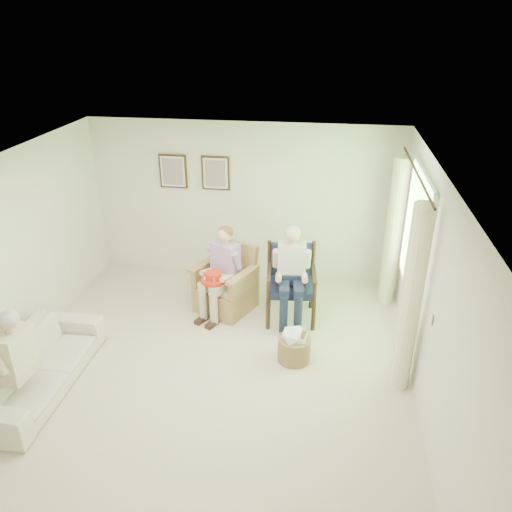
{
  "coord_description": "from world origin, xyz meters",
  "views": [
    {
      "loc": [
        1.32,
        -4.8,
        4.07
      ],
      "look_at": [
        0.41,
        1.32,
        1.05
      ],
      "focal_mm": 35.0,
      "sensor_mm": 36.0,
      "label": 1
    }
  ],
  "objects_px": {
    "sofa": "(37,366)",
    "person_dark": "(291,269)",
    "hatbox": "(294,344)",
    "person_wicker": "(223,266)",
    "red_hat": "(213,278)",
    "person_sofa": "(11,358)",
    "wicker_armchair": "(226,289)",
    "wood_armchair": "(292,280)"
  },
  "relations": [
    {
      "from": "wood_armchair",
      "to": "person_sofa",
      "type": "xyz_separation_m",
      "value": [
        -2.85,
        -2.43,
        0.12
      ]
    },
    {
      "from": "wicker_armchair",
      "to": "person_wicker",
      "type": "distance_m",
      "value": 0.47
    },
    {
      "from": "wicker_armchair",
      "to": "person_dark",
      "type": "bearing_deg",
      "value": 11.73
    },
    {
      "from": "wood_armchair",
      "to": "red_hat",
      "type": "bearing_deg",
      "value": -172.47
    },
    {
      "from": "red_hat",
      "to": "hatbox",
      "type": "xyz_separation_m",
      "value": [
        1.24,
        -0.82,
        -0.43
      ]
    },
    {
      "from": "person_dark",
      "to": "red_hat",
      "type": "bearing_deg",
      "value": 178.51
    },
    {
      "from": "wood_armchair",
      "to": "hatbox",
      "type": "bearing_deg",
      "value": -88.49
    },
    {
      "from": "person_dark",
      "to": "hatbox",
      "type": "height_order",
      "value": "person_dark"
    },
    {
      "from": "red_hat",
      "to": "person_dark",
      "type": "bearing_deg",
      "value": 4.23
    },
    {
      "from": "red_hat",
      "to": "hatbox",
      "type": "height_order",
      "value": "red_hat"
    },
    {
      "from": "hatbox",
      "to": "person_dark",
      "type": "bearing_deg",
      "value": 98.63
    },
    {
      "from": "wood_armchair",
      "to": "person_sofa",
      "type": "distance_m",
      "value": 3.74
    },
    {
      "from": "wicker_armchair",
      "to": "person_sofa",
      "type": "xyz_separation_m",
      "value": [
        -1.85,
        -2.48,
        0.4
      ]
    },
    {
      "from": "wicker_armchair",
      "to": "person_sofa",
      "type": "height_order",
      "value": "person_sofa"
    },
    {
      "from": "wicker_armchair",
      "to": "wood_armchair",
      "type": "bearing_deg",
      "value": 21.77
    },
    {
      "from": "wicker_armchair",
      "to": "person_sofa",
      "type": "relative_size",
      "value": 0.79
    },
    {
      "from": "person_dark",
      "to": "person_sofa",
      "type": "relative_size",
      "value": 1.14
    },
    {
      "from": "person_wicker",
      "to": "sofa",
      "type": "bearing_deg",
      "value": -108.26
    },
    {
      "from": "red_hat",
      "to": "person_wicker",
      "type": "bearing_deg",
      "value": 59.06
    },
    {
      "from": "wood_armchair",
      "to": "person_wicker",
      "type": "height_order",
      "value": "person_wicker"
    },
    {
      "from": "wicker_armchair",
      "to": "red_hat",
      "type": "relative_size",
      "value": 2.74
    },
    {
      "from": "person_sofa",
      "to": "person_wicker",
      "type": "bearing_deg",
      "value": 146.28
    },
    {
      "from": "person_dark",
      "to": "person_sofa",
      "type": "distance_m",
      "value": 3.63
    },
    {
      "from": "sofa",
      "to": "hatbox",
      "type": "height_order",
      "value": "hatbox"
    },
    {
      "from": "red_hat",
      "to": "wicker_armchair",
      "type": "bearing_deg",
      "value": 70.78
    },
    {
      "from": "person_wicker",
      "to": "red_hat",
      "type": "bearing_deg",
      "value": -95.94
    },
    {
      "from": "sofa",
      "to": "red_hat",
      "type": "distance_m",
      "value": 2.53
    },
    {
      "from": "person_sofa",
      "to": "red_hat",
      "type": "relative_size",
      "value": 3.46
    },
    {
      "from": "hatbox",
      "to": "sofa",
      "type": "bearing_deg",
      "value": -162.09
    },
    {
      "from": "sofa",
      "to": "person_wicker",
      "type": "height_order",
      "value": "person_wicker"
    },
    {
      "from": "red_hat",
      "to": "wood_armchair",
      "type": "bearing_deg",
      "value": 13.25
    },
    {
      "from": "wicker_armchair",
      "to": "person_dark",
      "type": "xyz_separation_m",
      "value": [
        0.99,
        -0.23,
        0.53
      ]
    },
    {
      "from": "sofa",
      "to": "person_dark",
      "type": "bearing_deg",
      "value": -56.71
    },
    {
      "from": "person_dark",
      "to": "red_hat",
      "type": "relative_size",
      "value": 3.93
    },
    {
      "from": "person_wicker",
      "to": "red_hat",
      "type": "distance_m",
      "value": 0.23
    },
    {
      "from": "wicker_armchair",
      "to": "hatbox",
      "type": "bearing_deg",
      "value": -20.25
    },
    {
      "from": "person_dark",
      "to": "hatbox",
      "type": "xyz_separation_m",
      "value": [
        0.14,
        -0.9,
        -0.61
      ]
    },
    {
      "from": "wicker_armchair",
      "to": "wood_armchair",
      "type": "distance_m",
      "value": 1.03
    },
    {
      "from": "person_wicker",
      "to": "person_sofa",
      "type": "distance_m",
      "value": 3.0
    },
    {
      "from": "person_dark",
      "to": "hatbox",
      "type": "bearing_deg",
      "value": -87.09
    },
    {
      "from": "wicker_armchair",
      "to": "red_hat",
      "type": "height_order",
      "value": "wicker_armchair"
    },
    {
      "from": "wicker_armchair",
      "to": "sofa",
      "type": "distance_m",
      "value": 2.8
    }
  ]
}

